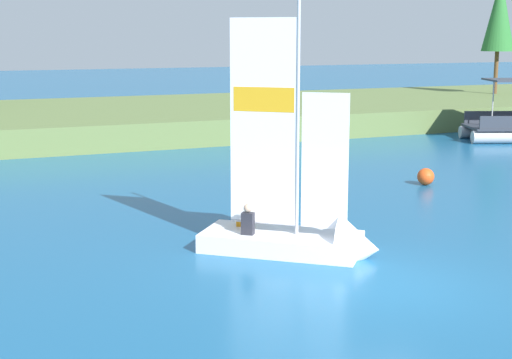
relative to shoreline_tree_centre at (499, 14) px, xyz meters
The scene contains 5 objects.
ground_plane 37.45m from the shoreline_tree_centre, 133.41° to the right, with size 200.00×200.00×0.00m, color #195684.
shore_bank 26.00m from the shoreline_tree_centre, behind, with size 80.00×15.01×1.20m, color #5B703D.
shoreline_tree_centre is the anchor object (origin of this frame).
sailboat 35.84m from the shoreline_tree_centre, 136.81° to the right, with size 4.12×3.80×6.56m.
channel_buoy 26.87m from the shoreline_tree_centre, 135.03° to the right, with size 0.57×0.57×0.57m, color #E54C19.
Camera 1 is at (-8.11, -12.33, 4.96)m, focal length 52.93 mm.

